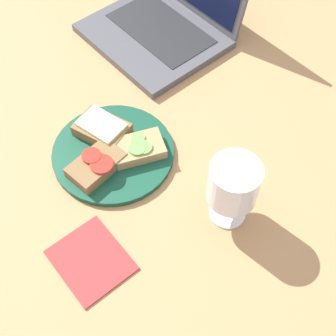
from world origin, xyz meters
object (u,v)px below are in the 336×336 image
object	(u,v)px
wine_glass	(233,185)
napkin	(91,260)
sandwich_with_cheese	(102,129)
sandwich_with_tomato	(96,165)
plate	(113,153)
laptop	(166,17)
sandwich_with_cucumber	(138,148)

from	to	relation	value
wine_glass	napkin	size ratio (longest dim) A/B	1.09
wine_glass	napkin	bearing A→B (deg)	-110.00
sandwich_with_cheese	sandwich_with_tomato	bearing A→B (deg)	-43.30
plate	napkin	bearing A→B (deg)	-46.94
plate	wine_glass	xyz separation A→B (cm)	(24.26, 7.74, 8.98)
plate	sandwich_with_tomato	size ratio (longest dim) A/B	2.12
sandwich_with_tomato	napkin	size ratio (longest dim) A/B	0.87
sandwich_with_cheese	sandwich_with_tomato	xyz separation A→B (cm)	(6.36, -6.00, -0.06)
sandwich_with_tomato	sandwich_with_cheese	bearing A→B (deg)	136.70
plate	wine_glass	distance (cm)	27.00
wine_glass	laptop	xyz separation A→B (cm)	(-45.47, 24.49, -5.43)
sandwich_with_cucumber	laptop	world-z (taller)	laptop
plate	sandwich_with_cucumber	size ratio (longest dim) A/B	2.05
plate	laptop	size ratio (longest dim) A/B	0.79
sandwich_with_tomato	sandwich_with_cucumber	distance (cm)	8.74
plate	napkin	world-z (taller)	plate
wine_glass	laptop	bearing A→B (deg)	151.69
wine_glass	napkin	world-z (taller)	wine_glass
napkin	plate	bearing A→B (deg)	133.06
plate	sandwich_with_cheese	distance (cm)	5.46
sandwich_with_tomato	wine_glass	world-z (taller)	wine_glass
sandwich_with_tomato	napkin	distance (cm)	18.39
laptop	sandwich_with_cucumber	bearing A→B (deg)	-49.11
napkin	sandwich_with_tomato	bearing A→B (deg)	140.09
sandwich_with_tomato	laptop	distance (cm)	43.45
sandwich_with_tomato	napkin	world-z (taller)	sandwich_with_tomato
laptop	napkin	bearing A→B (deg)	-53.06
wine_glass	plate	bearing A→B (deg)	-162.31
sandwich_with_cheese	plate	bearing A→B (deg)	-13.47
sandwich_with_cheese	wine_glass	world-z (taller)	wine_glass
plate	sandwich_with_cucumber	world-z (taller)	sandwich_with_cucumber
sandwich_with_tomato	napkin	bearing A→B (deg)	-39.91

